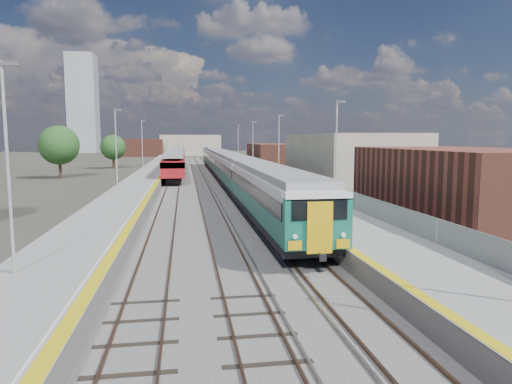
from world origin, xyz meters
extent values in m
plane|color=#47443A|center=(0.00, 50.00, 0.00)|extent=(320.00, 320.00, 0.00)
cube|color=#565451|center=(-2.25, 52.50, 0.03)|extent=(10.50, 155.00, 0.06)
cube|color=#4C3323|center=(0.78, 55.00, 0.11)|extent=(0.07, 160.00, 0.14)
cube|color=#4C3323|center=(2.22, 55.00, 0.11)|extent=(0.07, 160.00, 0.14)
cube|color=#4C3323|center=(-2.72, 55.00, 0.11)|extent=(0.07, 160.00, 0.14)
cube|color=#4C3323|center=(-1.28, 55.00, 0.11)|extent=(0.07, 160.00, 0.14)
cube|color=#4C3323|center=(-6.22, 55.00, 0.11)|extent=(0.07, 160.00, 0.14)
cube|color=#4C3323|center=(-4.78, 55.00, 0.11)|extent=(0.07, 160.00, 0.14)
cube|color=gray|center=(0.45, 55.00, 0.10)|extent=(0.08, 160.00, 0.10)
cube|color=gray|center=(-0.95, 55.00, 0.10)|extent=(0.08, 160.00, 0.10)
cube|color=slate|center=(5.25, 52.50, 0.50)|extent=(4.70, 155.00, 1.00)
cube|color=gray|center=(5.25, 52.50, 1.00)|extent=(4.70, 155.00, 0.03)
cube|color=gold|center=(3.15, 52.50, 1.02)|extent=(0.40, 155.00, 0.01)
cube|color=gray|center=(7.45, 52.50, 1.60)|extent=(0.06, 155.00, 1.20)
cylinder|color=#9EA0A3|center=(6.60, 22.00, 4.77)|extent=(0.12, 0.12, 7.50)
cube|color=#4C4C4F|center=(6.85, 22.00, 8.42)|extent=(0.70, 0.18, 0.14)
cylinder|color=#9EA0A3|center=(6.60, 42.00, 4.77)|extent=(0.12, 0.12, 7.50)
cube|color=#4C4C4F|center=(6.85, 42.00, 8.42)|extent=(0.70, 0.18, 0.14)
cylinder|color=#9EA0A3|center=(6.60, 62.00, 4.77)|extent=(0.12, 0.12, 7.50)
cube|color=#4C4C4F|center=(6.85, 62.00, 8.42)|extent=(0.70, 0.18, 0.14)
cylinder|color=#9EA0A3|center=(6.60, 82.00, 4.77)|extent=(0.12, 0.12, 7.50)
cube|color=#4C4C4F|center=(6.85, 82.00, 8.42)|extent=(0.70, 0.18, 0.14)
cube|color=slate|center=(-9.05, 52.50, 0.50)|extent=(4.30, 155.00, 1.00)
cube|color=gray|center=(-9.05, 52.50, 1.00)|extent=(4.30, 155.00, 0.03)
cube|color=gold|center=(-7.15, 52.50, 1.02)|extent=(0.45, 155.00, 0.01)
cube|color=silver|center=(-7.50, 52.50, 1.03)|extent=(0.08, 155.00, 0.01)
cylinder|color=#9EA0A3|center=(-10.20, 8.00, 4.77)|extent=(0.12, 0.12, 7.50)
cube|color=#4C4C4F|center=(-9.95, 8.00, 8.42)|extent=(0.70, 0.18, 0.14)
cylinder|color=#9EA0A3|center=(-10.20, 34.00, 4.77)|extent=(0.12, 0.12, 7.50)
cube|color=#4C4C4F|center=(-9.95, 34.00, 8.42)|extent=(0.70, 0.18, 0.14)
cylinder|color=#9EA0A3|center=(-10.20, 60.00, 4.77)|extent=(0.12, 0.12, 7.50)
cube|color=#4C4C4F|center=(-9.95, 60.00, 8.42)|extent=(0.70, 0.18, 0.14)
cube|color=brown|center=(14.00, 18.00, 2.60)|extent=(9.00, 16.00, 5.20)
cube|color=gray|center=(16.00, 45.00, 3.20)|extent=(11.00, 22.00, 6.40)
cube|color=brown|center=(13.00, 78.00, 2.40)|extent=(8.00, 18.00, 4.80)
cube|color=gray|center=(-2.00, 150.00, 3.50)|extent=(20.00, 14.00, 7.00)
cube|color=brown|center=(-18.00, 145.00, 2.80)|extent=(14.00, 12.00, 5.60)
cube|color=gray|center=(-45.00, 190.00, 20.00)|extent=(11.00, 11.00, 40.00)
cube|color=black|center=(1.50, 19.81, 0.92)|extent=(2.85, 20.45, 0.48)
cube|color=#10533E|center=(1.50, 19.81, 1.76)|extent=(2.96, 20.45, 1.20)
cube|color=black|center=(1.50, 19.81, 2.71)|extent=(3.02, 20.45, 0.82)
cube|color=silver|center=(1.50, 19.81, 3.36)|extent=(2.96, 20.45, 0.50)
cube|color=gray|center=(1.50, 19.81, 3.80)|extent=(2.62, 20.45, 0.42)
cube|color=black|center=(1.50, 40.77, 0.92)|extent=(2.85, 20.45, 0.48)
cube|color=#10533E|center=(1.50, 40.77, 1.76)|extent=(2.96, 20.45, 1.20)
cube|color=black|center=(1.50, 40.77, 2.71)|extent=(3.02, 20.45, 0.82)
cube|color=silver|center=(1.50, 40.77, 3.36)|extent=(2.96, 20.45, 0.50)
cube|color=gray|center=(1.50, 40.77, 3.80)|extent=(2.62, 20.45, 0.42)
cube|color=black|center=(1.50, 61.72, 0.92)|extent=(2.85, 20.45, 0.48)
cube|color=#10533E|center=(1.50, 61.72, 1.76)|extent=(2.96, 20.45, 1.20)
cube|color=black|center=(1.50, 61.72, 2.71)|extent=(3.02, 20.45, 0.82)
cube|color=silver|center=(1.50, 61.72, 3.36)|extent=(2.96, 20.45, 0.50)
cube|color=gray|center=(1.50, 61.72, 3.80)|extent=(2.62, 20.45, 0.42)
cube|color=black|center=(1.50, 82.67, 0.92)|extent=(2.85, 20.45, 0.48)
cube|color=#10533E|center=(1.50, 82.67, 1.76)|extent=(2.96, 20.45, 1.20)
cube|color=black|center=(1.50, 82.67, 2.71)|extent=(3.02, 20.45, 0.82)
cube|color=silver|center=(1.50, 82.67, 3.36)|extent=(2.96, 20.45, 0.50)
cube|color=gray|center=(1.50, 82.67, 3.80)|extent=(2.62, 20.45, 0.42)
cube|color=#10533E|center=(1.50, 9.32, 2.26)|extent=(2.94, 0.63, 2.20)
cube|color=black|center=(1.50, 9.00, 2.88)|extent=(2.41, 0.06, 0.84)
cube|color=gold|center=(1.50, 8.94, 2.15)|extent=(1.10, 0.10, 2.20)
cube|color=black|center=(-5.50, 55.86, 0.49)|extent=(1.97, 16.73, 0.68)
cube|color=maroon|center=(-5.50, 55.86, 2.12)|extent=(2.90, 19.69, 2.07)
cube|color=black|center=(-5.50, 55.86, 2.64)|extent=(2.96, 19.69, 0.73)
cube|color=gray|center=(-5.50, 55.86, 3.68)|extent=(2.59, 19.69, 0.41)
cube|color=black|center=(-5.50, 76.04, 0.49)|extent=(1.97, 16.73, 0.68)
cube|color=maroon|center=(-5.50, 76.04, 2.12)|extent=(2.90, 19.69, 2.07)
cube|color=black|center=(-5.50, 76.04, 2.64)|extent=(2.96, 19.69, 0.73)
cube|color=gray|center=(-5.50, 76.04, 3.68)|extent=(2.59, 19.69, 0.41)
cube|color=black|center=(-5.50, 96.23, 0.49)|extent=(1.97, 16.73, 0.68)
cube|color=maroon|center=(-5.50, 96.23, 2.12)|extent=(2.90, 19.69, 2.07)
cube|color=black|center=(-5.50, 96.23, 2.64)|extent=(2.96, 19.69, 0.73)
cube|color=gray|center=(-5.50, 96.23, 3.68)|extent=(2.59, 19.69, 0.41)
cylinder|color=#382619|center=(-22.12, 61.21, 1.35)|extent=(0.44, 0.44, 2.71)
sphere|color=#1B4219|center=(-22.12, 61.21, 4.89)|extent=(5.71, 5.71, 5.71)
cylinder|color=#382619|center=(-17.82, 83.24, 1.15)|extent=(0.44, 0.44, 2.29)
sphere|color=#1B4219|center=(-17.82, 83.24, 4.14)|extent=(4.84, 4.84, 4.84)
cylinder|color=#382619|center=(19.77, 66.84, 0.99)|extent=(0.44, 0.44, 1.98)
sphere|color=#1B4219|center=(19.77, 66.84, 3.57)|extent=(4.17, 4.17, 4.17)
camera|label=1|loc=(-4.04, -9.19, 5.87)|focal=32.00mm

